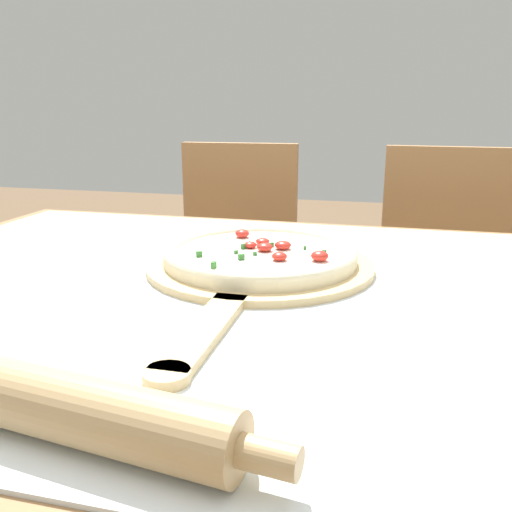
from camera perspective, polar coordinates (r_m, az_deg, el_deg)
dining_table at (r=0.86m, az=-0.73°, el=-9.43°), size 1.41×1.02×0.72m
towel_cloth at (r=0.82m, az=-0.75°, el=-3.59°), size 1.33×0.94×0.00m
pizza_peel at (r=0.89m, az=0.08°, el=-1.40°), size 0.38×0.62×0.01m
pizza at (r=0.91m, az=0.48°, el=0.19°), size 0.32×0.32×0.04m
rolling_pin at (r=0.51m, az=-22.77°, el=-13.59°), size 0.48×0.11×0.06m
chair_left at (r=1.76m, az=-2.31°, el=-0.55°), size 0.42×0.42×0.88m
chair_right at (r=1.70m, az=19.02°, el=-1.99°), size 0.42×0.42×0.88m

